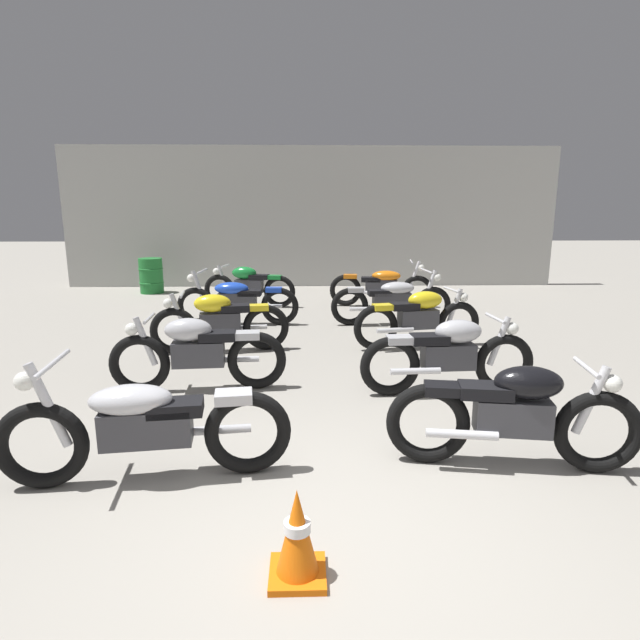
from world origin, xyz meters
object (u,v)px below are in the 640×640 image
(motorcycle_left_row_1, at_px, (198,352))
(motorcycle_left_row_2, at_px, (220,321))
(motorcycle_left_row_3, at_px, (237,300))
(motorcycle_right_row_4, at_px, (382,285))
(motorcycle_left_row_4, at_px, (249,285))
(traffic_cone, at_px, (297,536))
(oil_drum, at_px, (151,276))
(motorcycle_right_row_3, at_px, (392,299))
(motorcycle_right_row_1, at_px, (449,354))
(motorcycle_right_row_2, at_px, (419,317))
(motorcycle_right_row_0, at_px, (514,413))
(motorcycle_left_row_0, at_px, (145,424))

(motorcycle_left_row_1, height_order, motorcycle_left_row_2, same)
(motorcycle_left_row_3, xyz_separation_m, motorcycle_right_row_4, (2.83, 1.64, 0.00))
(motorcycle_left_row_4, distance_m, traffic_cone, 8.27)
(oil_drum, bearing_deg, motorcycle_left_row_3, -54.77)
(motorcycle_left_row_2, relative_size, motorcycle_right_row_3, 0.91)
(motorcycle_right_row_1, relative_size, traffic_cone, 3.65)
(motorcycle_left_row_3, xyz_separation_m, motorcycle_right_row_2, (2.89, -1.63, 0.01))
(motorcycle_left_row_3, bearing_deg, motorcycle_right_row_4, 30.04)
(motorcycle_left_row_1, distance_m, traffic_cone, 3.29)
(motorcycle_right_row_2, relative_size, motorcycle_right_row_4, 0.90)
(motorcycle_left_row_4, distance_m, motorcycle_right_row_0, 7.53)
(traffic_cone, bearing_deg, oil_drum, 110.15)
(motorcycle_right_row_0, height_order, motorcycle_right_row_1, same)
(motorcycle_right_row_1, height_order, motorcycle_right_row_4, motorcycle_right_row_4)
(motorcycle_left_row_4, bearing_deg, motorcycle_left_row_3, -91.01)
(motorcycle_left_row_4, xyz_separation_m, motorcycle_right_row_0, (2.81, -6.98, 0.00))
(motorcycle_left_row_2, xyz_separation_m, motorcycle_left_row_4, (0.05, 3.50, 0.00))
(motorcycle_left_row_4, xyz_separation_m, motorcycle_right_row_4, (2.80, -0.09, -0.01))
(motorcycle_left_row_4, bearing_deg, motorcycle_right_row_2, -49.58)
(motorcycle_left_row_2, xyz_separation_m, motorcycle_right_row_0, (2.86, -3.48, 0.00))
(motorcycle_left_row_1, relative_size, motorcycle_right_row_1, 1.00)
(motorcycle_left_row_4, xyz_separation_m, motorcycle_right_row_3, (2.73, -1.79, -0.01))
(motorcycle_right_row_3, height_order, traffic_cone, motorcycle_right_row_3)
(motorcycle_left_row_3, xyz_separation_m, motorcycle_right_row_0, (2.84, -5.25, 0.01))
(motorcycle_left_row_4, bearing_deg, motorcycle_right_row_0, -68.08)
(motorcycle_left_row_2, bearing_deg, motorcycle_right_row_2, 2.81)
(traffic_cone, bearing_deg, motorcycle_right_row_0, 35.53)
(motorcycle_left_row_4, height_order, traffic_cone, motorcycle_left_row_4)
(motorcycle_right_row_1, relative_size, motorcycle_right_row_4, 0.91)
(motorcycle_right_row_1, xyz_separation_m, motorcycle_right_row_4, (0.03, 5.21, -0.01))
(motorcycle_left_row_4, distance_m, motorcycle_right_row_3, 3.26)
(motorcycle_left_row_0, distance_m, motorcycle_right_row_0, 2.85)
(motorcycle_left_row_1, distance_m, motorcycle_left_row_2, 1.62)
(motorcycle_left_row_4, height_order, motorcycle_right_row_4, motorcycle_right_row_4)
(motorcycle_left_row_4, bearing_deg, motorcycle_left_row_1, -90.43)
(motorcycle_right_row_0, bearing_deg, traffic_cone, -144.47)
(motorcycle_left_row_2, bearing_deg, motorcycle_left_row_0, -89.75)
(motorcycle_left_row_3, relative_size, motorcycle_left_row_4, 1.11)
(motorcycle_right_row_1, xyz_separation_m, motorcycle_right_row_2, (0.09, 1.95, 0.00))
(motorcycle_left_row_0, bearing_deg, motorcycle_right_row_1, 32.56)
(motorcycle_left_row_1, height_order, motorcycle_right_row_4, motorcycle_right_row_4)
(motorcycle_left_row_4, height_order, motorcycle_right_row_2, same)
(motorcycle_left_row_2, height_order, motorcycle_right_row_1, same)
(motorcycle_left_row_4, height_order, oil_drum, motorcycle_left_row_4)
(motorcycle_left_row_2, relative_size, motorcycle_left_row_4, 1.00)
(motorcycle_left_row_1, relative_size, motorcycle_left_row_3, 0.91)
(motorcycle_left_row_0, height_order, motorcycle_right_row_1, motorcycle_left_row_0)
(motorcycle_right_row_1, distance_m, motorcycle_right_row_2, 1.95)
(motorcycle_left_row_3, height_order, motorcycle_left_row_4, motorcycle_left_row_3)
(traffic_cone, bearing_deg, motorcycle_right_row_3, 75.87)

